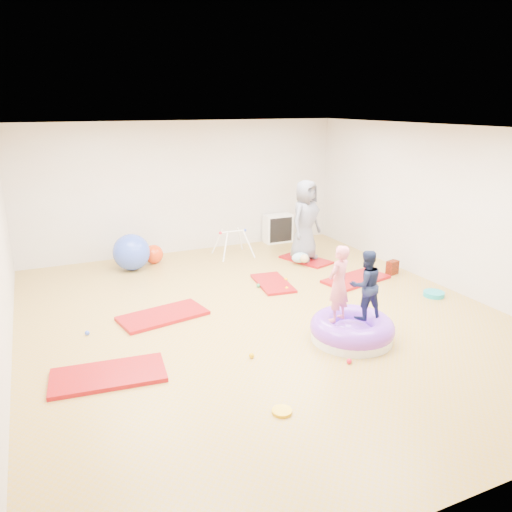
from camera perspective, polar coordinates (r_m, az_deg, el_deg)
name	(u,v)px	position (r m, az deg, el deg)	size (l,w,h in m)	color
room	(265,229)	(7.22, 0.98, 3.16)	(7.01, 8.01, 2.81)	#A98751
gym_mat_front_left	(108,375)	(6.36, -16.52, -12.94)	(1.33, 0.67, 0.06)	#AF0202
gym_mat_mid_left	(163,316)	(7.81, -10.59, -6.71)	(1.30, 0.65, 0.05)	#AF0202
gym_mat_center_back	(273,283)	(9.03, 1.94, -3.12)	(1.08, 0.54, 0.04)	#AF0202
gym_mat_right	(356,279)	(9.40, 11.35, -2.61)	(1.25, 0.62, 0.05)	#AF0202
gym_mat_rear_right	(306,260)	(10.41, 5.72, -0.43)	(1.07, 0.53, 0.04)	#AF0202
inflatable_cushion	(352,330)	(7.08, 10.91, -8.28)	(1.16, 1.16, 0.37)	white
child_pink	(339,280)	(6.76, 9.44, -2.75)	(0.39, 0.26, 1.07)	pink
child_navy	(366,281)	(6.93, 12.45, -2.85)	(0.47, 0.37, 0.98)	#161F42
adult_caregiver	(305,220)	(10.19, 5.66, 4.09)	(0.80, 0.52, 1.64)	slate
infant	(301,258)	(10.09, 5.17, -0.19)	(0.37, 0.37, 0.22)	#96C2D8
ball_pit_balls	(280,314)	(7.74, 2.73, -6.59)	(4.09, 3.09, 0.07)	red
exercise_ball_blue	(131,252)	(10.01, -14.05, 0.42)	(0.71, 0.71, 0.71)	blue
exercise_ball_orange	(154,254)	(10.37, -11.62, 0.21)	(0.39, 0.39, 0.39)	red
infant_play_gym	(233,239)	(10.54, -2.66, 1.90)	(0.75, 0.71, 0.57)	white
cube_shelf	(278,228)	(11.70, 2.54, 3.16)	(0.66, 0.32, 0.66)	white
balance_disc	(434,294)	(9.00, 19.66, -4.11)	(0.35, 0.35, 0.08)	#149FAF
backpack	(392,267)	(9.88, 15.32, -1.27)	(0.23, 0.14, 0.27)	#8D1E00
yellow_toy	(282,411)	(5.53, 2.98, -17.31)	(0.22, 0.22, 0.03)	#DAA200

